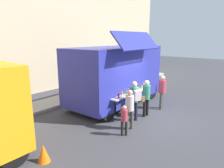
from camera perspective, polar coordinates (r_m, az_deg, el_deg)
name	(u,v)px	position (r m, az deg, el deg)	size (l,w,h in m)	color
ground_plane	(151,116)	(9.60, 10.89, -8.84)	(60.00, 60.00, 0.00)	#38383D
curb_strip	(22,112)	(10.65, -24.29, -7.15)	(28.00, 1.60, 0.15)	#9E998E
food_truck_main	(116,74)	(10.70, 1.15, 2.98)	(5.67, 3.34, 3.81)	#292E95
traffic_cone_orange	(44,153)	(6.44, -18.87, -18.10)	(0.36, 0.36, 0.55)	orange
trash_bin	(126,78)	(15.66, 4.12, 1.82)	(0.60, 0.60, 1.03)	#2B6639
customer_front_ordering	(146,95)	(9.21, 9.66, -3.16)	(0.56, 0.34, 1.69)	black
customer_mid_with_backpack	(135,97)	(8.56, 6.43, -3.78)	(0.48, 0.57, 1.75)	#1E2237
customer_rear_waiting	(129,106)	(7.82, 4.92, -6.33)	(0.51, 0.40, 1.60)	#4C4B40
customer_extra_browsing	(162,89)	(10.33, 14.04, -1.42)	(0.36, 0.35, 1.72)	#4A4B45
child_near_queue	(124,118)	(7.40, 3.50, -9.56)	(0.24, 0.24, 1.16)	black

